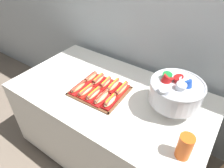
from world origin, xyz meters
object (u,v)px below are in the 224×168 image
Objects in this scene: serving_tray at (100,91)px; hot_dog_9 at (121,89)px; hot_dog_5 at (91,77)px; hot_dog_7 at (106,83)px; hot_dog_1 at (86,91)px; hot_dog_3 at (102,97)px; hot_dog_4 at (110,101)px; buffet_table at (111,122)px; hot_dog_2 at (93,94)px; hot_dog_6 at (98,80)px; hot_dog_8 at (113,86)px; hot_dog_0 at (78,87)px; cup_stack at (185,147)px; punch_bowl at (176,91)px.

hot_dog_9 reaches higher than serving_tray.
hot_dog_5 is 0.15m from hot_dog_7.
hot_dog_1 is at bearing -129.78° from serving_tray.
hot_dog_1 is at bearing -63.07° from hot_dog_5.
hot_dog_3 and hot_dog_4 have the same top height.
hot_dog_1 reaches higher than hot_dog_5.
hot_dog_2 is (-0.07, -0.13, 0.39)m from buffet_table.
hot_dog_1 is 1.04× the size of hot_dog_6.
hot_dog_5 is (-0.15, 0.08, 0.03)m from serving_tray.
hot_dog_3 is 0.08m from hot_dog_4.
buffet_table is at bearing -93.78° from hot_dog_8.
hot_dog_0 is 1.07× the size of hot_dog_4.
hot_dog_0 is at bearing -177.51° from hot_dog_4.
hot_dog_0 reaches higher than hot_dog_2.
hot_dog_3 is 1.15× the size of hot_dog_6.
hot_dog_0 is 0.15m from hot_dog_2.
hot_dog_8 is at bearing -177.51° from hot_dog_9.
cup_stack reaches higher than serving_tray.
hot_dog_3 is at bearing -85.66° from buffet_table.
punch_bowl is at bearing 120.89° from cup_stack.
punch_bowl is at bearing 19.99° from hot_dog_1.
hot_dog_1 is 0.23m from hot_dog_4.
hot_dog_7 is (0.07, 0.17, 0.00)m from hot_dog_1.
serving_tray is at bearing -26.32° from hot_dog_5.
hot_dog_6 is 0.43× the size of punch_bowl.
punch_bowl is at bearing 25.04° from hot_dog_3.
punch_bowl reaches higher than hot_dog_2.
hot_dog_0 reaches higher than hot_dog_9.
hot_dog_0 is 0.23m from hot_dog_3.
hot_dog_2 reaches higher than buffet_table.
punch_bowl is 2.25× the size of cup_stack.
serving_tray is 2.45× the size of hot_dog_2.
hot_dog_6 is at bearing -177.51° from hot_dog_8.
hot_dog_5 is 0.23m from hot_dog_8.
hot_dog_4 is at bearing 2.49° from hot_dog_2.
hot_dog_7 is (0.07, 0.00, -0.00)m from hot_dog_6.
hot_dog_3 is at bearing 170.96° from cup_stack.
hot_dog_8 reaches higher than hot_dog_1.
cup_stack is at bearing -59.11° from punch_bowl.
punch_bowl is (0.47, 0.22, 0.13)m from hot_dog_3.
hot_dog_1 is at bearing -87.51° from hot_dog_6.
hot_dog_9 is 0.51× the size of punch_bowl.
punch_bowl is (0.55, 0.06, 0.13)m from hot_dog_7.
hot_dog_9 is (-0.01, 0.16, -0.00)m from hot_dog_4.
hot_dog_9 is at bearing -172.95° from punch_bowl.
buffet_table is 9.36× the size of hot_dog_2.
hot_dog_2 is at bearing -111.95° from hot_dog_8.
hot_dog_9 is (0.29, 0.18, -0.00)m from hot_dog_0.
hot_dog_2 is (0.00, -0.08, 0.03)m from serving_tray.
punch_bowl is (0.54, 0.14, 0.16)m from serving_tray.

